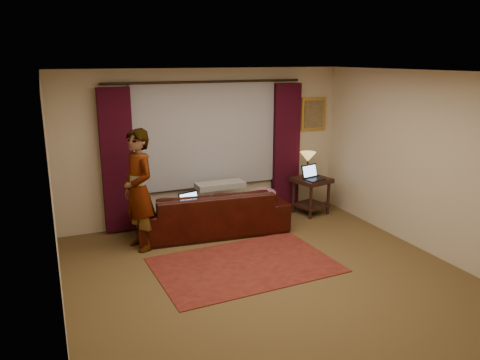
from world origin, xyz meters
name	(u,v)px	position (x,y,z in m)	size (l,w,h in m)	color
floor	(268,277)	(0.00, 0.00, -0.01)	(5.00, 5.00, 0.01)	brown
ceiling	(272,72)	(0.00, 0.00, 2.60)	(5.00, 5.00, 0.02)	silver
wall_back	(205,146)	(0.00, 2.50, 1.30)	(5.00, 0.02, 2.60)	beige
wall_front	(416,258)	(0.00, -2.50, 1.30)	(5.00, 0.02, 2.60)	beige
wall_left	(53,204)	(-2.50, 0.00, 1.30)	(0.02, 5.00, 2.60)	beige
wall_right	(427,163)	(2.50, 0.00, 1.30)	(0.02, 5.00, 2.60)	beige
sheer_curtain	(206,135)	(0.00, 2.44, 1.50)	(2.50, 0.05, 1.80)	#A6A6AE
drape_left	(117,161)	(-1.50, 2.39, 1.18)	(0.50, 0.14, 2.30)	#350816
drape_right	(286,148)	(1.50, 2.39, 1.18)	(0.50, 0.14, 2.30)	#350816
curtain_rod	(206,82)	(0.00, 2.39, 2.38)	(0.04, 0.04, 3.40)	black
picture_frame	(313,114)	(2.10, 2.47, 1.75)	(0.50, 0.04, 0.60)	gold
sofa	(211,203)	(-0.15, 1.81, 0.49)	(2.41, 1.04, 0.97)	black
throw_blanket	(220,170)	(0.09, 2.03, 0.98)	(0.81, 0.32, 0.10)	gray
clothing_pile	(262,195)	(0.67, 1.62, 0.59)	(0.49, 0.38, 0.21)	#7F515E
laptop_sofa	(193,202)	(-0.51, 1.61, 0.61)	(0.34, 0.37, 0.25)	black
area_rug	(245,265)	(-0.15, 0.43, 0.01)	(2.41, 1.60, 0.01)	maroon
end_table	(311,196)	(1.83, 2.01, 0.33)	(0.58, 0.58, 0.67)	black
tiffany_lamp	(308,164)	(1.81, 2.12, 0.89)	(0.28, 0.28, 0.46)	olive
laptop_table	(315,173)	(1.81, 1.88, 0.79)	(0.35, 0.39, 0.26)	black
person	(139,190)	(-1.33, 1.59, 0.90)	(0.53, 0.53, 1.80)	gray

